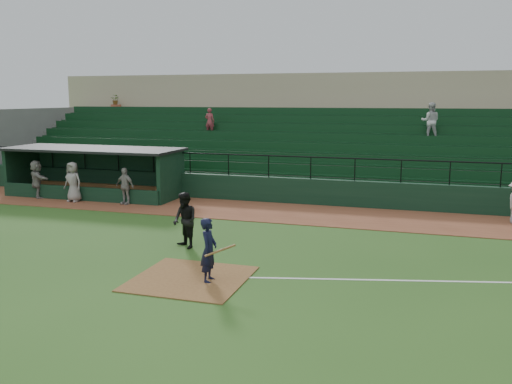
% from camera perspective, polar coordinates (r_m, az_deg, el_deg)
% --- Properties ---
extents(ground, '(90.00, 90.00, 0.00)m').
position_cam_1_polar(ground, '(15.78, -5.46, -8.03)').
color(ground, '#2A521A').
rests_on(ground, ground).
extents(warning_track, '(40.00, 4.00, 0.03)m').
position_cam_1_polar(warning_track, '(23.11, 2.21, -2.16)').
color(warning_track, brown).
rests_on(warning_track, ground).
extents(home_plate_dirt, '(3.00, 3.00, 0.03)m').
position_cam_1_polar(home_plate_dirt, '(14.91, -6.96, -9.08)').
color(home_plate_dirt, brown).
rests_on(home_plate_dirt, ground).
extents(foul_line, '(17.49, 4.44, 0.01)m').
position_cam_1_polar(foul_line, '(15.93, 24.41, -8.71)').
color(foul_line, white).
rests_on(foul_line, ground).
extents(stadium_structure, '(38.00, 13.08, 6.40)m').
position_cam_1_polar(stadium_structure, '(30.95, 6.35, 5.15)').
color(stadium_structure, black).
rests_on(stadium_structure, ground).
extents(dugout, '(8.90, 3.20, 2.42)m').
position_cam_1_polar(dugout, '(28.33, -16.32, 2.40)').
color(dugout, black).
rests_on(dugout, ground).
extents(batter_at_plate, '(1.03, 0.70, 1.74)m').
position_cam_1_polar(batter_at_plate, '(14.40, -5.02, -6.16)').
color(batter_at_plate, black).
rests_on(batter_at_plate, ground).
extents(umpire, '(1.13, 1.08, 1.84)m').
position_cam_1_polar(umpire, '(17.69, -7.53, -3.00)').
color(umpire, black).
rests_on(umpire, ground).
extents(dugout_player_a, '(1.05, 0.59, 1.69)m').
position_cam_1_polar(dugout_player_a, '(25.34, -13.73, 0.62)').
color(dugout_player_a, '#A39D98').
rests_on(dugout_player_a, warning_track).
extents(dugout_player_b, '(0.97, 0.68, 1.88)m').
position_cam_1_polar(dugout_player_b, '(26.69, -18.81, 1.03)').
color(dugout_player_b, gray).
rests_on(dugout_player_b, warning_track).
extents(dugout_player_c, '(1.75, 1.36, 1.85)m').
position_cam_1_polar(dugout_player_c, '(28.32, -22.20, 1.28)').
color(dugout_player_c, gray).
rests_on(dugout_player_c, warning_track).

